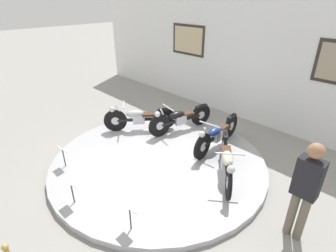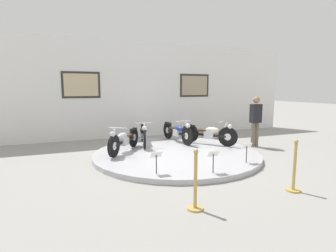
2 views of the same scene
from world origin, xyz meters
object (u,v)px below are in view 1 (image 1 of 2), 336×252
at_px(motorcycle_cream, 227,160).
at_px(visitor_standing, 305,187).
at_px(motorcycle_blue, 217,134).
at_px(info_placard_front_left, 63,152).
at_px(motorcycle_black, 180,118).
at_px(info_placard_front_right, 130,212).
at_px(motorcycle_silver, 139,117).
at_px(info_placard_front_centre, 71,186).

distance_m(motorcycle_cream, visitor_standing, 1.69).
distance_m(motorcycle_blue, info_placard_front_left, 3.54).
xyz_separation_m(motorcycle_black, info_placard_front_right, (1.83, -3.04, -0.01)).
relative_size(motorcycle_silver, visitor_standing, 0.93).
distance_m(motorcycle_blue, info_placard_front_right, 3.09).
relative_size(motorcycle_blue, info_placard_front_centre, 3.86).
height_order(info_placard_front_left, info_placard_front_centre, same).
distance_m(motorcycle_silver, visitor_standing, 4.51).
bearing_deg(motorcycle_silver, info_placard_front_right, -40.42).
relative_size(info_placard_front_left, info_placard_front_right, 1.00).
bearing_deg(visitor_standing, motorcycle_blue, 154.65).
bearing_deg(motorcycle_black, info_placard_front_right, -58.95).
bearing_deg(motorcycle_black, motorcycle_blue, -0.03).
xyz_separation_m(motorcycle_black, info_placard_front_centre, (0.62, -3.42, -0.01)).
xyz_separation_m(motorcycle_blue, visitor_standing, (2.41, -1.14, 0.47)).
relative_size(info_placard_front_centre, info_placard_front_right, 1.00).
bearing_deg(info_placard_front_left, motorcycle_cream, 40.43).
relative_size(motorcycle_black, visitor_standing, 1.12).
distance_m(motorcycle_silver, info_placard_front_centre, 3.01).
height_order(motorcycle_black, info_placard_front_centre, motorcycle_black).
height_order(motorcycle_silver, visitor_standing, visitor_standing).
xyz_separation_m(motorcycle_cream, info_placard_front_left, (-2.65, -2.26, -0.02)).
bearing_deg(motorcycle_silver, motorcycle_blue, 20.71).
relative_size(info_placard_front_left, visitor_standing, 0.30).
xyz_separation_m(motorcycle_cream, visitor_standing, (1.58, -0.36, 0.47)).
height_order(motorcycle_silver, info_placard_front_left, motorcycle_silver).
distance_m(motorcycle_blue, visitor_standing, 2.71).
relative_size(motorcycle_silver, info_placard_front_right, 3.13).
bearing_deg(motorcycle_silver, info_placard_front_left, -83.94).
relative_size(motorcycle_black, motorcycle_cream, 1.22).
bearing_deg(motorcycle_black, motorcycle_cream, -20.65).
xyz_separation_m(motorcycle_silver, motorcycle_blue, (2.06, 0.78, 0.00)).
bearing_deg(motorcycle_blue, info_placard_front_centre, -100.25).
height_order(motorcycle_silver, motorcycle_black, motorcycle_black).
xyz_separation_m(motorcycle_silver, motorcycle_black, (0.82, 0.78, 0.00)).
height_order(info_placard_front_left, info_placard_front_right, same).
relative_size(motorcycle_black, info_placard_front_right, 3.79).
bearing_deg(info_placard_front_centre, motorcycle_black, 100.32).
xyz_separation_m(info_placard_front_left, info_placard_front_centre, (1.20, -0.39, 0.00)).
bearing_deg(motorcycle_cream, info_placard_front_right, -96.06).
bearing_deg(info_placard_front_left, info_placard_front_right, 0.00).
height_order(motorcycle_blue, visitor_standing, visitor_standing).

